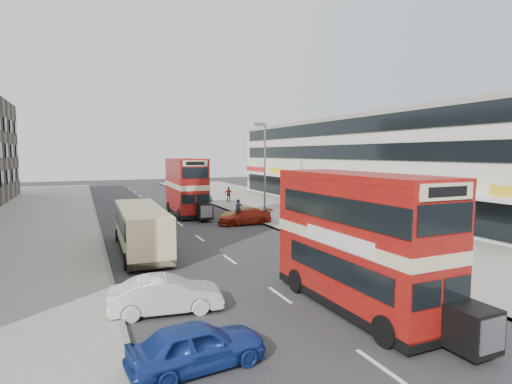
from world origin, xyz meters
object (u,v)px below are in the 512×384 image
bus_main (358,241)px  bus_second (186,186)px  car_left_near (197,345)px  cyclist (239,216)px  car_right_b (244,214)px  car_left_front (166,295)px  car_right_a (245,217)px  pedestrian_far (228,194)px  street_lamp (264,164)px  pedestrian_near (298,217)px  coach (141,228)px  car_right_c (197,198)px

bus_main → bus_second: size_ratio=0.95×
bus_main → car_left_near: bus_main is taller
bus_main → cyclist: (2.22, 18.05, -1.82)m
car_left_near → car_right_b: (9.69, 21.26, -0.04)m
car_left_near → car_left_front: car_left_front is taller
bus_main → car_right_a: bearing=-99.6°
car_right_b → cyclist: (-1.01, -1.44, 0.12)m
car_left_front → pedestrian_far: 32.42m
street_lamp → cyclist: 4.70m
car_left_front → car_right_b: (9.72, 17.14, -0.06)m
car_left_near → pedestrian_near: bearing=-42.6°
car_right_a → pedestrian_near: (2.51, -4.20, 0.39)m
bus_main → bus_second: 25.07m
street_lamp → bus_second: street_lamp is taller
bus_second → car_left_near: size_ratio=2.50×
car_left_front → cyclist: bearing=-21.7°
bus_main → coach: (-6.09, 11.97, -1.10)m
street_lamp → pedestrian_near: bearing=-80.7°
car_right_a → coach: bearing=-52.8°
bus_second → car_right_c: (3.15, 8.16, -2.06)m
pedestrian_near → pedestrian_far: 18.24m
street_lamp → pedestrian_near: 5.86m
coach → car_left_near: 13.76m
car_right_c → cyclist: (-0.65, -15.17, 0.12)m
street_lamp → pedestrian_far: bearing=82.7°
car_right_c → street_lamp: bearing=10.8°
car_right_c → pedestrian_far: (3.45, -1.08, 0.41)m
bus_second → coach: bearing=68.1°
coach → pedestrian_far: size_ratio=5.41×
bus_main → car_right_c: 33.40m
car_right_a → car_right_c: car_right_a is taller
cyclist → car_right_b: bearing=53.7°
car_left_front → pedestrian_far: bearing=-15.9°
coach → cyclist: 10.32m
coach → car_right_c: (8.95, 21.25, -0.84)m
pedestrian_far → cyclist: (-4.10, -14.09, -0.29)m
bus_main → car_right_a: 18.43m
pedestrian_near → street_lamp: bearing=-115.3°
car_left_near → cyclist: 21.64m
bus_second → car_right_b: bearing=124.3°
coach → car_right_c: 23.07m
car_left_front → cyclist: size_ratio=1.92×
bus_main → car_left_near: bearing=14.3°
car_right_c → bus_second: bearing=-16.8°
car_right_b → pedestrian_near: size_ratio=2.45×
car_right_b → cyclist: cyclist is taller
pedestrian_near → car_right_c: bearing=-117.4°
street_lamp → coach: bearing=-149.0°
car_right_b → pedestrian_near: pedestrian_near is taller
bus_second → pedestrian_near: bus_second is taller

